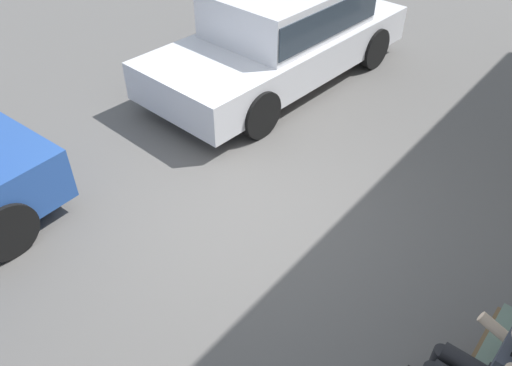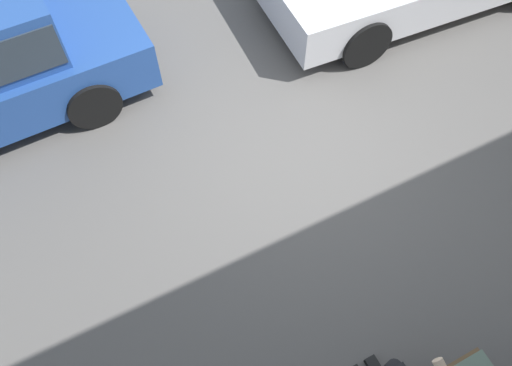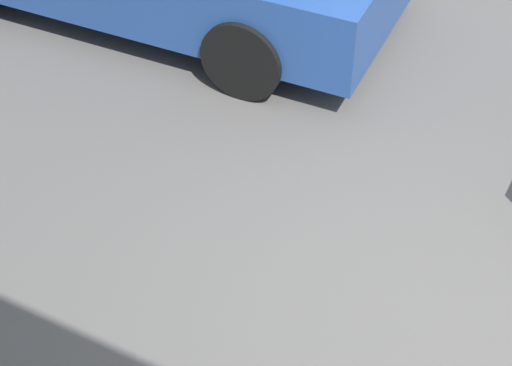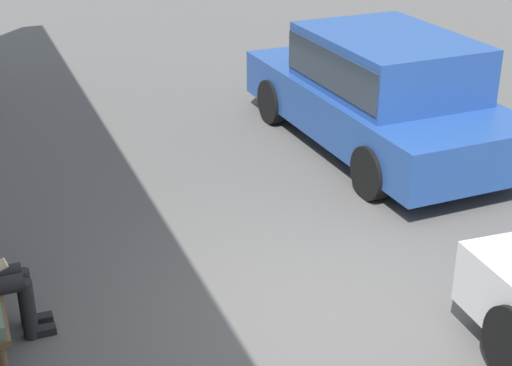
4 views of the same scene
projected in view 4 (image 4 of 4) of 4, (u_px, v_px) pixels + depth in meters
ground_plane at (320, 317)px, 6.77m from camera, size 60.00×60.00×0.00m
parked_car_mid at (382, 88)px, 9.94m from camera, size 4.38×2.05×1.52m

